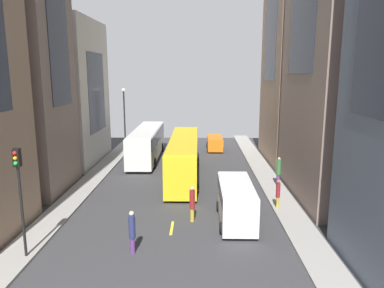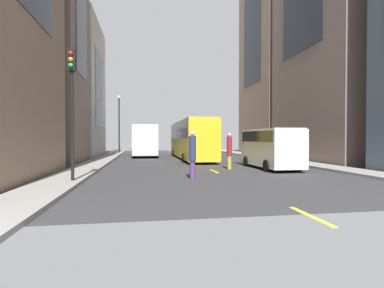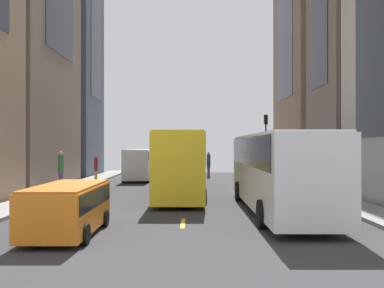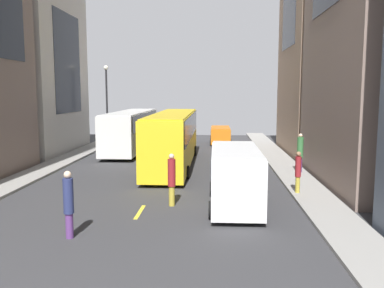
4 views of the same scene
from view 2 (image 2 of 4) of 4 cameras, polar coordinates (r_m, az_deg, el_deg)
The scene contains 20 objects.
ground_plane at distance 28.35m, azimuth -0.69°, elevation -2.92°, with size 41.58×41.58×0.00m, color #333335.
sidewalk_west at distance 28.27m, azimuth -16.56°, elevation -2.82°, with size 1.96×44.00×0.15m, color gray.
sidewalk_east at distance 30.49m, azimuth 14.00°, elevation -2.53°, with size 1.96×44.00×0.15m, color gray.
lane_stripe_0 at distance 8.36m, azimuth 21.63°, elevation -12.65°, with size 0.16×2.00×0.01m, color yellow.
lane_stripe_1 at distance 18.07m, azimuth 4.25°, elevation -5.19°, with size 0.16×2.00×0.01m, color yellow.
lane_stripe_2 at distance 28.35m, azimuth -0.69°, elevation -2.90°, with size 0.16×2.00×0.01m, color yellow.
lane_stripe_3 at distance 38.75m, azimuth -2.98°, elevation -1.83°, with size 0.16×2.00×0.01m, color yellow.
lane_stripe_4 at distance 49.19m, azimuth -4.30°, elevation -1.21°, with size 0.16×2.00×0.01m, color yellow.
building_west_2 at distance 35.86m, azimuth -22.85°, elevation 9.60°, with size 7.12×10.52×14.68m.
building_east_2 at distance 42.36m, azimuth 15.64°, elevation 24.74°, with size 6.14×10.35×38.00m.
city_bus_white at distance 35.52m, azimuth -8.95°, elevation 1.12°, with size 2.80×12.59×3.35m.
streetcar_yellow at distance 28.97m, azimuth -0.31°, elevation 1.38°, with size 2.70×14.03×3.59m.
delivery_van_white at distance 20.24m, azimuth 14.71°, elevation -0.27°, with size 2.25×5.71×2.58m.
car_orange_0 at distance 41.34m, azimuth 1.74°, elevation -0.33°, with size 2.01×4.66×1.62m.
pedestrian_walking_far at distance 28.72m, azimuth 16.54°, elevation -0.11°, with size 0.38×0.38×2.36m.
pedestrian_crossing_near at distance 14.50m, azimuth 0.08°, elevation -1.76°, with size 0.35×0.35×2.35m.
pedestrian_waiting_curb at distance 19.30m, azimuth 7.11°, elevation -1.09°, with size 0.34×0.34×2.33m.
pedestrian_crossing_mid at distance 23.54m, azimuth 19.53°, elevation -0.75°, with size 0.29×0.29×2.01m.
traffic_light_near_corner at distance 14.12m, azimuth -21.88°, elevation 9.59°, with size 0.32×0.44×5.64m.
streetlamp_near at distance 40.29m, azimuth -13.69°, elevation 4.85°, with size 0.44×0.44×7.38m.
Camera 2 is at (-4.17, -27.97, 1.98)m, focal length 28.05 mm.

